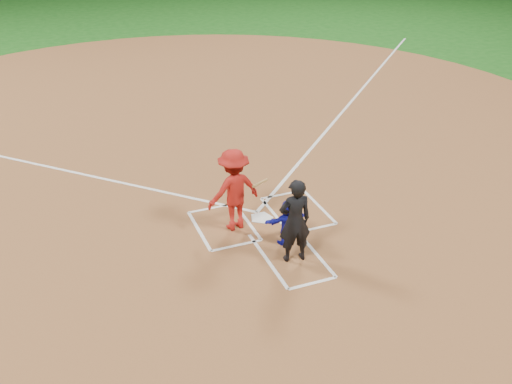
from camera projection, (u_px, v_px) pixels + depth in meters
name	position (u px, v px, depth m)	size (l,w,h in m)	color
ground	(261.00, 219.00, 13.98)	(120.00, 120.00, 0.00)	#144D13
home_plate_dirt	(193.00, 132.00, 18.89)	(28.00, 28.00, 0.01)	brown
home_plate	(261.00, 218.00, 13.97)	(0.60, 0.60, 0.02)	silver
catcher	(287.00, 222.00, 12.78)	(0.99, 0.31, 1.07)	#1516AB
umpire	(295.00, 221.00, 12.00)	(0.71, 0.46, 1.94)	black
chalk_markings	(200.00, 139.00, 18.30)	(28.35, 17.32, 0.01)	white
batter_at_plate	(234.00, 190.00, 13.15)	(1.61, 0.94, 2.00)	#A61812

